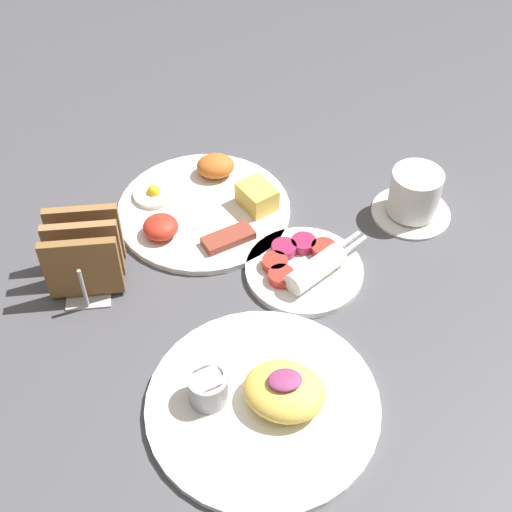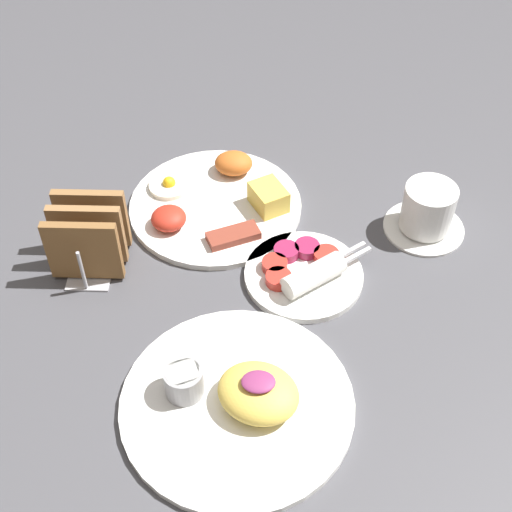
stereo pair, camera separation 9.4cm
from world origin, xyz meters
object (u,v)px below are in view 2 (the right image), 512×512
Objects in this scene: plate_condiments at (304,272)px; plate_foreground at (238,399)px; plate_breakfast at (217,202)px; coffee_cup at (427,211)px; toast_rack at (89,237)px.

plate_foreground reaches higher than plate_condiments.
coffee_cup is (0.31, -0.04, 0.02)m from plate_breakfast.
plate_breakfast is 0.19m from plate_condiments.
coffee_cup is at bearing 49.92° from plate_foreground.
plate_breakfast is 0.21m from toast_rack.
plate_breakfast is 0.94× the size of plate_foreground.
plate_breakfast is 0.31m from coffee_cup.
plate_breakfast is 1.48× the size of plate_condiments.
plate_condiments is 0.30m from toast_rack.
coffee_cup is at bearing 9.43° from toast_rack.
plate_foreground is 0.41m from coffee_cup.
plate_foreground is at bearing -111.46° from plate_condiments.
toast_rack is at bearing -144.73° from plate_breakfast.
coffee_cup is at bearing -7.22° from plate_breakfast.
plate_foreground is 2.34× the size of coffee_cup.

